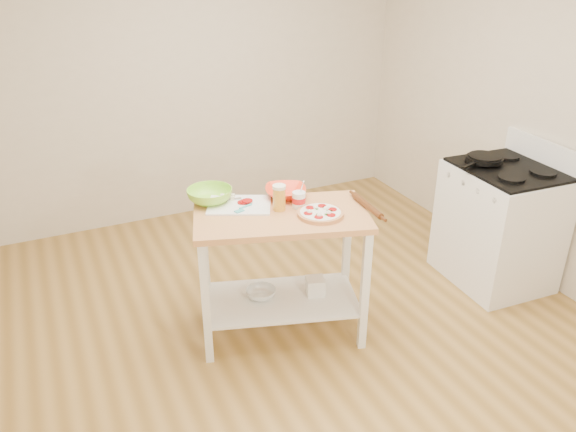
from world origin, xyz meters
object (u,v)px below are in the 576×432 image
at_px(spatula, 243,209).
at_px(rolling_pin, 367,206).
at_px(knife, 215,201).
at_px(green_bowl, 210,196).
at_px(gas_stove, 499,225).
at_px(cutting_board, 239,204).
at_px(pizza, 320,213).
at_px(skillet, 484,159).
at_px(shelf_bin, 315,286).
at_px(yogurt_tub, 299,200).
at_px(beer_pint, 279,197).
at_px(orange_bowl, 286,192).
at_px(prep_island, 281,249).
at_px(shelf_glass_bowl, 261,293).

relative_size(spatula, rolling_pin, 0.40).
height_order(knife, green_bowl, green_bowl).
bearing_deg(green_bowl, knife, -57.89).
relative_size(gas_stove, cutting_board, 2.27).
bearing_deg(rolling_pin, pizza, 173.04).
relative_size(skillet, pizza, 1.44).
bearing_deg(pizza, shelf_bin, 74.67).
xyz_separation_m(yogurt_tub, shelf_bin, (0.09, -0.08, -0.63)).
distance_m(beer_pint, yogurt_tub, 0.13).
height_order(green_bowl, rolling_pin, green_bowl).
bearing_deg(skillet, green_bowl, 154.92).
relative_size(spatula, orange_bowl, 0.53).
relative_size(gas_stove, yogurt_tub, 5.98).
bearing_deg(spatula, skillet, -18.89).
relative_size(prep_island, knife, 4.48).
distance_m(orange_bowl, shelf_glass_bowl, 0.71).
relative_size(cutting_board, yogurt_tub, 2.63).
xyz_separation_m(spatula, green_bowl, (-0.15, 0.22, 0.03)).
height_order(beer_pint, shelf_bin, beer_pint).
bearing_deg(prep_island, cutting_board, 132.14).
bearing_deg(skillet, spatula, 160.81).
bearing_deg(shelf_glass_bowl, prep_island, -30.42).
height_order(prep_island, green_bowl, green_bowl).
height_order(spatula, beer_pint, beer_pint).
bearing_deg(yogurt_tub, pizza, -67.74).
bearing_deg(knife, shelf_glass_bowl, -38.81).
xyz_separation_m(prep_island, orange_bowl, (0.13, 0.22, 0.29)).
bearing_deg(yogurt_tub, orange_bowl, 91.88).
bearing_deg(spatula, shelf_bin, -39.09).
height_order(cutting_board, beer_pint, beer_pint).
xyz_separation_m(shelf_glass_bowl, shelf_bin, (0.35, -0.11, 0.03)).
height_order(yogurt_tub, shelf_glass_bowl, yogurt_tub).
bearing_deg(prep_island, rolling_pin, -18.07).
bearing_deg(beer_pint, gas_stove, -4.27).
relative_size(knife, rolling_pin, 0.76).
xyz_separation_m(orange_bowl, shelf_glass_bowl, (-0.26, -0.15, -0.64)).
distance_m(prep_island, knife, 0.53).
bearing_deg(gas_stove, shelf_bin, -178.29).
relative_size(pizza, rolling_pin, 0.81).
bearing_deg(orange_bowl, gas_stove, -10.29).
xyz_separation_m(knife, beer_pint, (0.34, -0.26, 0.07)).
relative_size(skillet, shelf_glass_bowl, 2.08).
xyz_separation_m(spatula, shelf_glass_bowl, (0.08, -0.06, -0.62)).
relative_size(prep_island, rolling_pin, 3.41).
bearing_deg(shelf_bin, gas_stove, -1.41).
height_order(knife, shelf_bin, knife).
relative_size(orange_bowl, shelf_bin, 2.25).
bearing_deg(rolling_pin, shelf_glass_bowl, 159.42).
distance_m(cutting_board, rolling_pin, 0.82).
relative_size(gas_stove, orange_bowl, 4.10).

